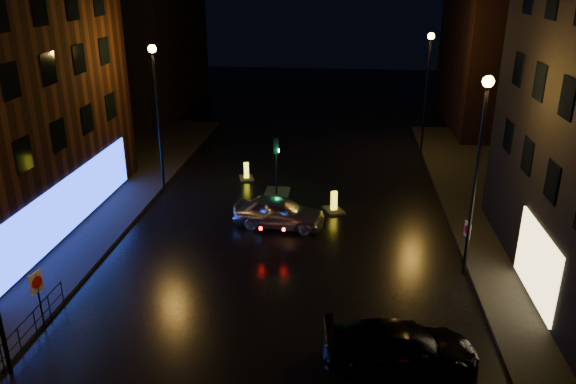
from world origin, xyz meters
name	(u,v)px	position (x,y,z in m)	size (l,w,h in m)	color
ground	(261,349)	(0.00, 0.00, 0.00)	(120.00, 120.00, 0.00)	black
pavement_left	(6,229)	(-14.00, 8.00, 0.07)	(12.00, 44.00, 0.15)	black
building_far_left	(141,31)	(-16.00, 35.00, 7.00)	(8.00, 16.00, 14.00)	black
building_far_right	(503,52)	(15.00, 32.00, 6.00)	(8.00, 14.00, 12.00)	black
street_lamp_lfar	(156,97)	(-7.80, 14.00, 5.56)	(0.44, 0.44, 8.37)	black
street_lamp_rnear	(480,148)	(7.80, 6.00, 5.56)	(0.44, 0.44, 8.37)	black
street_lamp_rfar	(427,77)	(7.80, 22.00, 5.56)	(0.44, 0.44, 8.37)	black
traffic_signal	(276,188)	(-1.20, 14.00, 0.50)	(1.40, 2.40, 3.45)	black
guard_railing	(18,334)	(-8.00, -1.00, 0.74)	(0.05, 6.04, 1.00)	black
silver_hatchback	(279,212)	(-0.56, 9.95, 0.77)	(1.83, 4.54, 1.55)	#A3A5AB
dark_sedan	(401,346)	(4.60, -0.31, 0.72)	(2.03, 4.98, 1.45)	black
bollard_near	(334,207)	(2.12, 12.11, 0.25)	(1.33, 1.54, 1.13)	black
bollard_far	(246,176)	(-3.39, 16.58, 0.23)	(1.12, 1.39, 1.07)	black
road_sign_left	(37,287)	(-7.90, 0.35, 1.73)	(0.20, 0.55, 2.32)	black
road_sign_right	(467,234)	(7.90, 6.67, 1.56)	(0.18, 0.50, 2.08)	black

